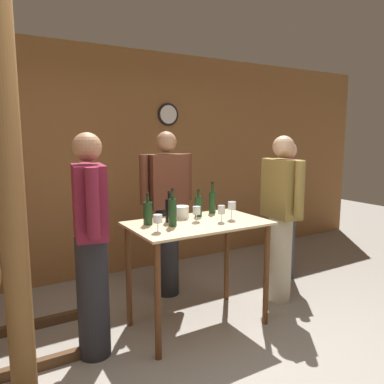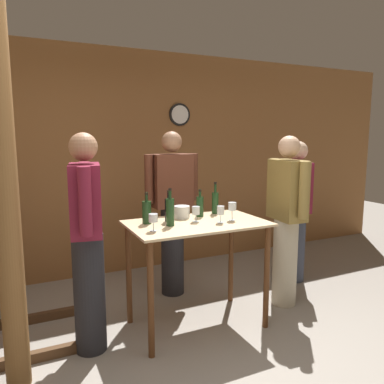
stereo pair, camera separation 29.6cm
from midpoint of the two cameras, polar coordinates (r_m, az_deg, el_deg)
The scene contains 18 objects.
ground_plane at distance 2.88m, azimuth 3.55°, elevation -27.14°, with size 14.00×14.00×0.00m, color gray.
back_wall at distance 4.61m, azimuth -13.88°, elevation 4.25°, with size 8.40×0.08×2.70m.
tasting_table at distance 3.27m, azimuth -1.71°, elevation -7.64°, with size 1.18×0.71×0.94m.
wooden_post at distance 2.57m, azimuth -28.93°, elevation 0.13°, with size 0.16×0.16×2.70m.
wine_bottle_far_left at distance 3.17m, azimuth -9.41°, elevation -3.12°, with size 0.08×0.08×0.27m.
wine_bottle_left at distance 3.08m, azimuth -5.74°, elevation -2.99°, with size 0.07×0.07×0.31m.
wine_bottle_center at distance 3.24m, azimuth -6.11°, elevation -2.71°, with size 0.07×0.07×0.27m.
wine_bottle_right at distance 3.44m, azimuth -1.48°, elevation -2.10°, with size 0.07×0.07×0.25m.
wine_bottle_far_right at distance 3.58m, azimuth 0.76°, elevation -1.45°, with size 0.06×0.06×0.30m.
wine_glass_near_left at distance 2.91m, azimuth -8.16°, elevation -4.17°, with size 0.07×0.07×0.14m.
wine_glass_near_center at distance 3.23m, azimuth -1.93°, elevation -2.92°, with size 0.07×0.07×0.13m.
wine_glass_near_right at distance 3.21m, azimuth 1.89°, elevation -2.84°, with size 0.06×0.06×0.15m.
wine_glass_far_side at distance 3.31m, azimuth 3.56°, elevation -2.21°, with size 0.07×0.07×0.16m.
ice_bucket at distance 3.38m, azimuth -4.17°, elevation -3.10°, with size 0.14×0.14×0.11m.
person_host at distance 2.93m, azimuth -18.00°, elevation -7.27°, with size 0.29×0.58×1.70m.
person_visitor_with_scarf at distance 4.48m, azimuth 12.24°, elevation -2.23°, with size 0.34×0.56×1.62m.
person_visitor_bearded at distance 3.91m, azimuth -6.02°, elevation -2.78°, with size 0.59×0.24×1.72m.
person_visitor_near_door at distance 3.81m, azimuth 11.26°, elevation -3.56°, with size 0.25×0.59×1.68m.
Camera 1 is at (-1.46, -1.86, 1.68)m, focal length 35.00 mm.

